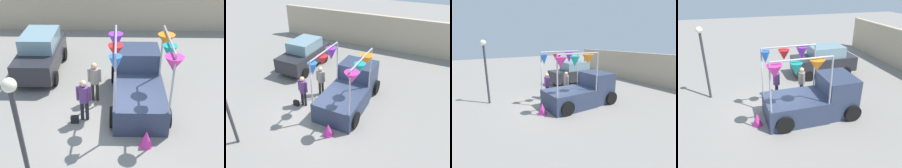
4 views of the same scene
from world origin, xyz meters
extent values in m
plane|color=gray|center=(0.00, 0.00, 0.00)|extent=(60.00, 60.00, 0.00)
cube|color=#2D3851|center=(0.84, 0.39, 0.50)|extent=(1.90, 2.60, 1.00)
cube|color=#2D3851|center=(0.84, 2.39, 0.90)|extent=(1.80, 1.40, 1.80)
cube|color=#8CB2C6|center=(0.84, 2.39, 1.35)|extent=(1.76, 1.37, 0.60)
cylinder|color=black|center=(-0.11, 2.74, 0.38)|extent=(0.22, 0.76, 0.76)
cylinder|color=black|center=(1.79, 2.74, 0.38)|extent=(0.22, 0.76, 0.76)
cylinder|color=black|center=(-0.11, -0.31, 0.38)|extent=(0.22, 0.76, 0.76)
cylinder|color=black|center=(1.79, -0.31, 0.38)|extent=(0.22, 0.76, 0.76)
cylinder|color=#A5A5AD|center=(-0.03, 1.61, 2.02)|extent=(0.07, 0.07, 2.05)
cylinder|color=#A5A5AD|center=(1.71, 1.61, 2.02)|extent=(0.07, 0.07, 2.05)
cylinder|color=#A5A5AD|center=(-0.03, -0.83, 2.02)|extent=(0.07, 0.07, 2.05)
cylinder|color=#A5A5AD|center=(1.71, -0.83, 2.02)|extent=(0.07, 0.07, 2.05)
cylinder|color=#A5A5AD|center=(-0.03, 0.39, 3.05)|extent=(0.07, 2.44, 0.07)
cylinder|color=#A5A5AD|center=(1.71, 0.39, 3.05)|extent=(0.07, 2.44, 0.07)
cone|color=blue|center=(-0.03, -0.66, 2.66)|extent=(0.47, 0.47, 0.55)
cone|color=#D83399|center=(1.71, -0.66, 2.69)|extent=(0.77, 0.77, 0.48)
cone|color=red|center=(-0.03, 0.16, 2.70)|extent=(0.64, 0.64, 0.44)
cone|color=teal|center=(1.71, 0.16, 2.69)|extent=(0.60, 0.60, 0.48)
cone|color=purple|center=(-0.03, 0.97, 2.70)|extent=(0.67, 0.67, 0.58)
cone|color=orange|center=(1.71, 0.97, 2.75)|extent=(0.67, 0.67, 0.45)
cube|color=#26262B|center=(-3.54, 3.70, 0.77)|extent=(1.70, 4.00, 0.90)
cube|color=#72939E|center=(-3.54, 3.85, 1.55)|extent=(1.50, 2.10, 0.66)
cylinder|color=black|center=(-4.39, 4.95, 0.32)|extent=(0.18, 0.64, 0.64)
cylinder|color=black|center=(-2.69, 4.95, 0.32)|extent=(0.18, 0.64, 0.64)
cylinder|color=black|center=(-4.39, 2.45, 0.32)|extent=(0.18, 0.64, 0.64)
cylinder|color=black|center=(-2.69, 2.45, 0.32)|extent=(0.18, 0.64, 0.64)
cylinder|color=black|center=(-1.23, 0.03, 0.40)|extent=(0.13, 0.13, 0.79)
cylinder|color=black|center=(-1.05, 0.03, 0.40)|extent=(0.13, 0.13, 0.79)
cylinder|color=#593372|center=(-1.14, 0.03, 1.11)|extent=(0.34, 0.34, 0.63)
sphere|color=tan|center=(-1.14, 0.03, 1.54)|extent=(0.24, 0.24, 0.24)
cylinder|color=#593372|center=(-1.36, 0.03, 1.14)|extent=(0.09, 0.09, 0.57)
cylinder|color=#593372|center=(-0.92, 0.03, 1.14)|extent=(0.09, 0.09, 0.57)
cylinder|color=#2D2823|center=(-0.94, 1.29, 0.40)|extent=(0.13, 0.13, 0.80)
cylinder|color=#2D2823|center=(-0.76, 1.29, 0.40)|extent=(0.13, 0.13, 0.80)
cylinder|color=gray|center=(-0.85, 1.29, 1.12)|extent=(0.34, 0.34, 0.64)
sphere|color=tan|center=(-0.85, 1.29, 1.56)|extent=(0.24, 0.24, 0.24)
cylinder|color=gray|center=(-1.07, 1.29, 1.15)|extent=(0.09, 0.09, 0.57)
cylinder|color=gray|center=(-0.63, 1.29, 1.15)|extent=(0.09, 0.09, 0.57)
cube|color=black|center=(-1.49, -0.17, 0.14)|extent=(0.28, 0.16, 0.28)
cylinder|color=#333338|center=(-2.18, -3.32, 1.69)|extent=(0.12, 0.12, 3.38)
sphere|color=#F2EDCC|center=(-2.18, -3.32, 3.54)|extent=(0.32, 0.32, 0.32)
cone|color=#D83399|center=(0.99, -1.31, 0.30)|extent=(0.47, 0.47, 0.60)
camera|label=1|loc=(0.02, -8.11, 6.54)|focal=45.00mm
camera|label=2|loc=(4.42, -7.30, 6.76)|focal=35.00mm
camera|label=3|loc=(8.59, -4.72, 3.68)|focal=28.00mm
camera|label=4|loc=(8.75, -2.12, 5.59)|focal=35.00mm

